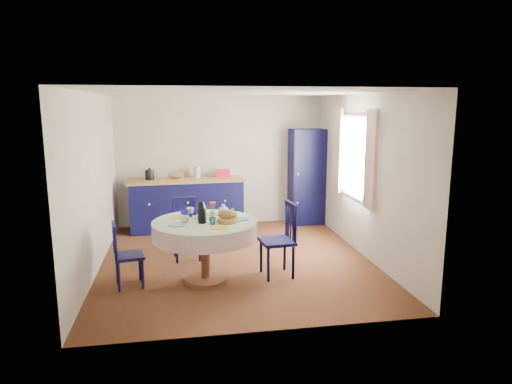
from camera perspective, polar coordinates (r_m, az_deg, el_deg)
The scene contains 17 objects.
floor at distance 7.02m, azimuth -2.48°, elevation -8.51°, with size 4.50×4.50×0.00m, color black.
ceiling at distance 6.63m, azimuth -2.66°, elevation 12.33°, with size 4.50×4.50×0.00m, color white.
wall_back at distance 8.93m, azimuth -4.38°, elevation 3.89°, with size 4.00×0.02×2.50m, color silver.
wall_left at distance 6.77m, azimuth -19.61°, elevation 1.05°, with size 0.02×4.50×2.50m, color silver.
wall_right at distance 7.24m, azimuth 13.36°, elevation 1.99°, with size 0.02×4.50×2.50m, color silver.
window at distance 7.46m, azimuth 12.23°, elevation 4.42°, with size 0.10×1.74×1.45m.
kitchen_counter at distance 8.73m, azimuth -8.66°, elevation -1.41°, with size 2.18×0.78×1.20m.
pantry_cabinet at distance 9.04m, azimuth 6.35°, elevation 1.91°, with size 0.67×0.49×1.87m.
dining_table at distance 6.05m, azimuth -6.34°, elevation -4.79°, with size 1.37×1.37×1.11m.
chair_left at distance 6.15m, azimuth -15.97°, elevation -7.51°, with size 0.43×0.45×0.86m.
chair_far at distance 7.06m, azimuth -8.73°, elevation -4.51°, with size 0.46×0.44×0.94m.
chair_right at distance 6.29m, azimuth 3.02°, elevation -5.89°, with size 0.47×0.49×1.03m.
mug_a at distance 5.94m, azimuth -8.87°, elevation -3.39°, with size 0.12×0.12×0.09m, color silver.
mug_b at distance 5.82m, azimuth -5.45°, elevation -3.63°, with size 0.10×0.10×0.09m, color #236465.
mug_c at distance 6.28m, azimuth -4.14°, elevation -2.54°, with size 0.12×0.12×0.09m, color black.
mug_d at distance 6.38m, azimuth -8.21°, elevation -2.39°, with size 0.10×0.10×0.10m, color silver.
cobalt_bowl at distance 6.30m, azimuth -8.29°, elevation -2.71°, with size 0.26×0.26×0.06m, color #0B076E.
Camera 1 is at (-0.82, -6.58, 2.33)m, focal length 32.00 mm.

